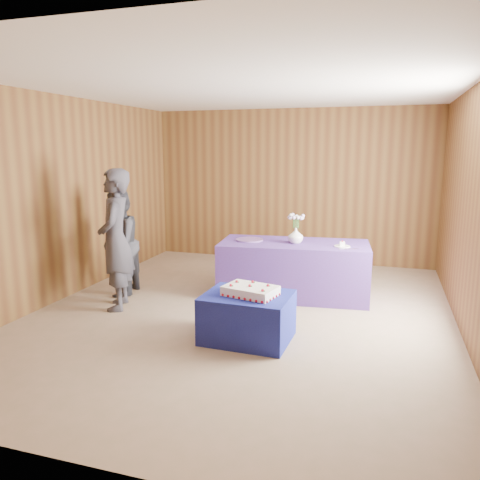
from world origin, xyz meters
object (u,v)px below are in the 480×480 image
at_px(cake_table, 247,317).
at_px(guest_left, 116,240).
at_px(guest_right, 119,243).
at_px(serving_table, 294,269).
at_px(sheet_cake, 250,291).
at_px(vase, 296,236).

distance_m(cake_table, guest_left, 2.03).
bearing_deg(guest_right, serving_table, 97.03).
bearing_deg(cake_table, serving_table, 86.12).
height_order(cake_table, sheet_cake, sheet_cake).
xyz_separation_m(sheet_cake, guest_right, (-2.17, 1.01, 0.18)).
height_order(vase, guest_right, guest_right).
relative_size(cake_table, guest_right, 0.62).
bearing_deg(cake_table, sheet_cake, -14.35).
xyz_separation_m(serving_table, guest_left, (-2.04, -1.16, 0.51)).
xyz_separation_m(sheet_cake, guest_left, (-1.90, 0.50, 0.34)).
bearing_deg(guest_left, vase, 94.99).
bearing_deg(guest_left, serving_table, 96.05).
bearing_deg(guest_right, guest_left, 19.30).
xyz_separation_m(sheet_cake, vase, (0.16, 1.63, 0.31)).
relative_size(cake_table, sheet_cake, 1.44).
relative_size(serving_table, vase, 9.56).
bearing_deg(guest_left, guest_right, -175.52).
xyz_separation_m(cake_table, sheet_cake, (0.04, -0.01, 0.30)).
distance_m(sheet_cake, guest_left, 2.00).
xyz_separation_m(serving_table, guest_right, (-2.31, -0.66, 0.35)).
bearing_deg(sheet_cake, serving_table, 98.54).
distance_m(cake_table, serving_table, 1.67).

